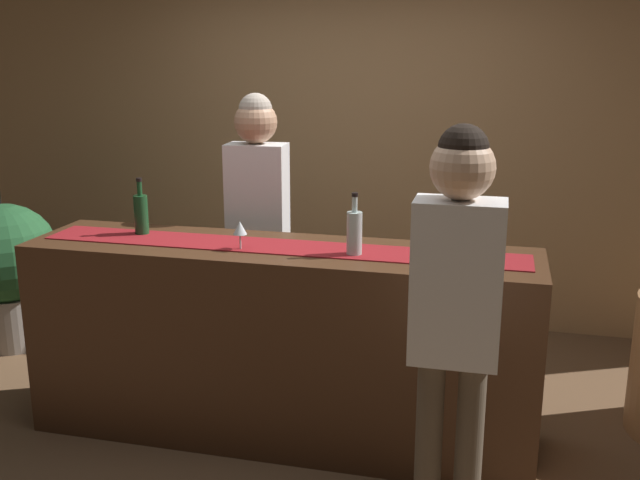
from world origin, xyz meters
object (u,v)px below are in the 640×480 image
Objects in this scene: wine_bottle_green at (141,214)px; customer_sipping at (456,296)px; wine_glass_near_customer at (463,234)px; potted_plant_tall at (7,265)px; bartender at (258,208)px; wine_glass_mid_counter at (240,229)px; wine_bottle_clear at (354,232)px.

wine_bottle_green is 1.84m from customer_sipping.
wine_glass_near_customer reaches higher than potted_plant_tall.
wine_bottle_green is at bearing 179.59° from wine_glass_near_customer.
potted_plant_tall is at bearing 167.85° from wine_glass_near_customer.
potted_plant_tall is at bearing -7.12° from bartender.
wine_glass_near_customer is 1.00× the size of wine_glass_mid_counter.
customer_sipping is at bearing -49.83° from wine_bottle_clear.
customer_sipping is at bearing -24.34° from potted_plant_tall.
wine_glass_mid_counter is at bearing -15.01° from wine_bottle_green.
customer_sipping is (1.69, -0.74, -0.07)m from wine_bottle_green.
bartender is (0.47, 0.51, -0.05)m from wine_bottle_green.
wine_glass_mid_counter is 0.69m from bartender.
potted_plant_tall is (-1.96, 0.80, -0.56)m from wine_glass_mid_counter.
bartender reaches higher than wine_glass_mid_counter.
wine_glass_near_customer is at bearing -0.41° from wine_bottle_green.
wine_bottle_clear is 2.69m from potted_plant_tall.
wine_bottle_green is 1.00× the size of wine_bottle_clear.
wine_glass_near_customer is at bearing 153.39° from bartender.
customer_sipping reaches higher than wine_bottle_green.
wine_bottle_green is 2.10× the size of wine_glass_near_customer.
wine_bottle_clear reaches higher than wine_glass_mid_counter.
potted_plant_tall is at bearing 154.72° from wine_bottle_green.
wine_bottle_green reaches higher than potted_plant_tall.
wine_glass_mid_counter reaches higher than potted_plant_tall.
potted_plant_tall is (-3.04, 1.37, -0.50)m from customer_sipping.
wine_bottle_green is 0.63m from wine_glass_mid_counter.
wine_glass_mid_counter is at bearing -22.24° from potted_plant_tall.
potted_plant_tall is (-2.52, 0.76, -0.57)m from wine_bottle_clear.
wine_bottle_green is at bearing 44.08° from bartender.
wine_bottle_clear is (1.17, -0.12, 0.00)m from wine_bottle_green.
wine_bottle_clear is at bearing -5.94° from wine_bottle_green.
bartender is 1.01× the size of customer_sipping.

